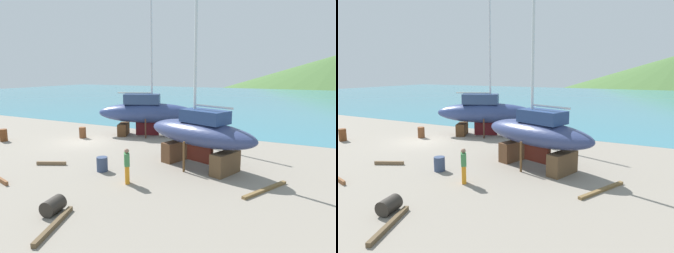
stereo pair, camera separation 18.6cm
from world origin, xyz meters
TOP-DOWN VIEW (x-y plane):
  - ground_plane at (0.00, -5.53)m, footprint 46.38×46.38m
  - sea_water at (0.00, 41.45)m, footprint 139.65×70.77m
  - sailboat_far_slipway at (9.81, -1.83)m, footprint 7.27×4.31m
  - sailboat_mid_port at (2.98, 4.10)m, footprint 8.12×5.13m
  - worker at (7.70, -5.71)m, footprint 0.46×0.49m
  - barrel_by_slipway at (5.52, -4.82)m, footprint 0.81×0.81m
  - barrel_rust_far at (-1.02, 0.92)m, footprint 0.67×0.67m
  - barrel_blue_faded at (6.98, -9.47)m, footprint 0.73×0.94m
  - barrel_tar_black at (-5.54, -2.62)m, footprint 0.76×0.76m
  - timber_plank_far at (7.79, -10.20)m, footprint 1.01×2.46m
  - timber_short_skew at (13.64, -3.76)m, footprint 1.48×2.78m
  - timber_long_fore at (2.23, -8.26)m, footprint 1.48×0.52m
  - timber_long_aft at (2.29, -5.27)m, footprint 1.54×0.82m

SIDE VIEW (x-z plane):
  - ground_plane at x=0.00m, z-range 0.00..0.00m
  - sea_water at x=0.00m, z-range 0.00..0.00m
  - timber_short_skew at x=13.64m, z-range 0.00..0.13m
  - timber_plank_far at x=7.79m, z-range 0.00..0.16m
  - timber_long_fore at x=2.23m, z-range 0.00..0.19m
  - timber_long_aft at x=2.29m, z-range 0.00..0.20m
  - barrel_blue_faded at x=6.98m, z-range 0.00..0.59m
  - barrel_by_slipway at x=5.52m, z-range 0.00..0.76m
  - barrel_rust_far at x=-1.02m, z-range 0.00..0.85m
  - barrel_tar_black at x=-5.54m, z-range 0.00..0.92m
  - worker at x=7.70m, z-range 0.03..1.71m
  - sailboat_far_slipway at x=9.81m, z-range -3.31..7.02m
  - sailboat_mid_port at x=2.98m, z-range -4.11..7.88m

